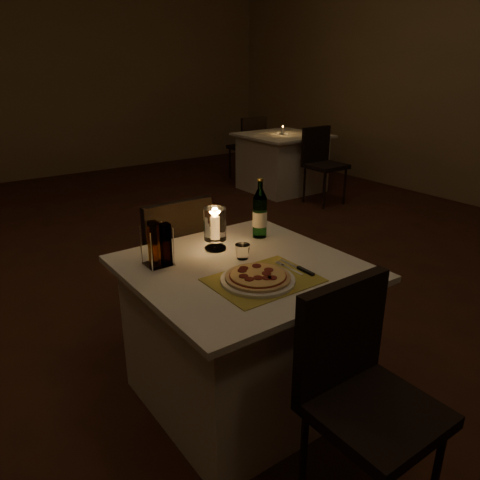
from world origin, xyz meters
TOP-DOWN VIEW (x-y plane):
  - floor at (0.00, 0.00)m, footprint 8.00×10.00m
  - wall_back at (0.00, 5.01)m, footprint 8.00×0.02m
  - main_table at (-0.28, -0.70)m, footprint 1.00×1.00m
  - chair_near at (-0.28, -1.42)m, footprint 0.42×0.42m
  - chair_far at (-0.28, 0.01)m, footprint 0.42×0.42m
  - placemat at (-0.30, -0.88)m, footprint 0.45×0.34m
  - plate at (-0.33, -0.88)m, footprint 0.32×0.32m
  - pizza at (-0.33, -0.88)m, footprint 0.28×0.28m
  - fork at (-0.14, -0.85)m, footprint 0.02×0.18m
  - knife at (-0.10, -0.91)m, footprint 0.02×0.22m
  - tumbler at (-0.23, -0.64)m, footprint 0.07×0.07m
  - water_bottle at (0.02, -0.45)m, footprint 0.08×0.08m
  - hurricane_candle at (-0.27, -0.46)m, footprint 0.11×0.11m
  - cruet_caddy at (-0.59, -0.48)m, footprint 0.12×0.12m
  - neighbor_table_right at (2.60, 2.38)m, footprint 1.00×1.00m
  - neighbor_chair_ra at (2.60, 1.66)m, footprint 0.42×0.42m
  - neighbor_chair_rb at (2.60, 3.09)m, footprint 0.42×0.42m
  - neighbor_candle_right at (2.60, 2.38)m, footprint 0.03×0.03m

SIDE VIEW (x-z plane):
  - floor at x=0.00m, z-range -0.02..0.00m
  - main_table at x=-0.28m, z-range 0.00..0.74m
  - neighbor_table_right at x=2.60m, z-range 0.00..0.74m
  - chair_near at x=-0.28m, z-range 0.10..1.00m
  - chair_far at x=-0.28m, z-range 0.10..1.00m
  - neighbor_chair_ra at x=2.60m, z-range 0.10..1.00m
  - neighbor_chair_rb at x=2.60m, z-range 0.10..1.00m
  - placemat at x=-0.30m, z-range 0.74..0.74m
  - fork at x=-0.14m, z-range 0.74..0.75m
  - knife at x=-0.10m, z-range 0.74..0.76m
  - plate at x=-0.33m, z-range 0.74..0.76m
  - pizza at x=-0.33m, z-range 0.76..0.78m
  - tumbler at x=-0.23m, z-range 0.74..0.81m
  - neighbor_candle_right at x=2.60m, z-range 0.73..0.84m
  - cruet_caddy at x=-0.59m, z-range 0.73..0.94m
  - hurricane_candle at x=-0.27m, z-range 0.76..0.97m
  - water_bottle at x=0.02m, z-range 0.71..1.03m
  - wall_back at x=0.00m, z-range 0.00..3.00m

